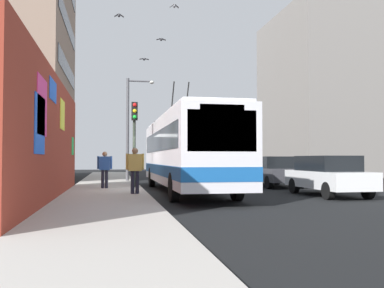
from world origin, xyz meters
The scene contains 14 objects.
ground_plane centered at (0.00, 0.00, 0.00)m, with size 80.00×80.00×0.00m, color black.
sidewalk_slab centered at (0.00, 1.60, 0.07)m, with size 48.00×3.20×0.15m, color #ADA8A0.
graffiti_wall centered at (-3.87, 3.35, 2.14)m, with size 14.29×0.32×4.28m.
building_far_right centered at (15.78, -17.00, 7.12)m, with size 11.27×8.26×14.23m.
city_bus centered at (-0.54, -1.80, 1.83)m, with size 12.40×2.49×5.07m.
parked_car_white centered at (-3.29, -7.00, 0.83)m, with size 4.32×1.79×1.58m.
parked_car_dark_gray centered at (2.48, -7.00, 0.84)m, with size 4.72×1.89×1.58m.
parked_car_navy centered at (8.33, -7.00, 0.83)m, with size 4.40×1.82×1.58m.
parked_car_champagne centered at (14.61, -7.00, 0.83)m, with size 4.15×1.91×1.58m.
pedestrian_at_curb centered at (-2.60, 0.51, 1.17)m, with size 0.23×0.69×1.72m.
pedestrian_midblock centered at (0.65, 1.68, 1.11)m, with size 0.22×0.66×1.63m.
traffic_light centered at (1.05, 0.35, 2.83)m, with size 0.49×0.28×3.96m.
street_lamp centered at (6.98, 0.26, 3.72)m, with size 0.44×1.69×6.19m.
flying_pigeons centered at (5.17, -0.70, 8.77)m, with size 2.05×3.52×2.81m.
Camera 1 is at (-18.61, 1.37, 1.46)m, focal length 39.42 mm.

